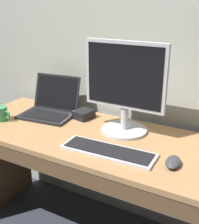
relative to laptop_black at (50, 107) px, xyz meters
name	(u,v)px	position (x,y,z in m)	size (l,w,h in m)	color
desk	(89,167)	(0.38, -0.15, -0.26)	(1.57, 0.63, 0.75)	#A87A4C
laptop_black	(50,107)	(0.00, 0.00, 0.00)	(0.36, 0.33, 0.23)	black
external_monitor	(125,87)	(0.53, -0.02, 0.21)	(0.46, 0.26, 0.51)	#B7B7BC
wired_keyboard	(108,151)	(0.57, -0.28, -0.04)	(0.48, 0.17, 0.02)	#BCBCC1
computer_mouse	(173,162)	(0.88, -0.24, -0.03)	(0.07, 0.12, 0.03)	#38383D
external_drive_box	(84,114)	(0.22, 0.05, -0.03)	(0.10, 0.11, 0.05)	black
coffee_mug	(1,114)	(-0.20, -0.23, -0.01)	(0.12, 0.08, 0.09)	#388E56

